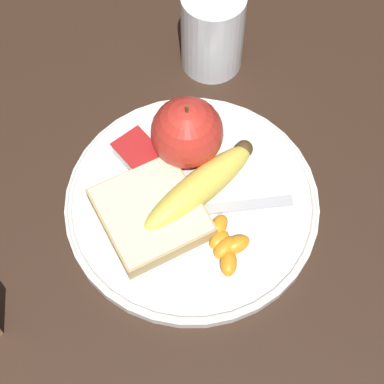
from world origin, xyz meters
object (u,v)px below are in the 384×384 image
object	(u,v)px
banana	(199,185)
jam_packet	(138,153)
plate	(192,202)
apple	(187,133)
fork	(190,212)
juice_glass	(212,33)
bread_slice	(151,213)

from	to	relation	value
banana	jam_packet	size ratio (longest dim) A/B	3.29
plate	apple	xyz separation A→B (m)	(0.05, -0.04, 0.04)
banana	jam_packet	bearing A→B (deg)	17.15
plate	apple	world-z (taller)	apple
plate	fork	xyz separation A→B (m)	(-0.01, 0.01, 0.01)
juice_glass	bread_slice	bearing A→B (deg)	123.62
apple	banana	bearing A→B (deg)	153.86
plate	juice_glass	xyz separation A→B (m)	(0.14, -0.15, 0.04)
juice_glass	apple	xyz separation A→B (m)	(-0.09, 0.11, 0.00)
apple	banana	distance (m)	0.06
plate	jam_packet	bearing A→B (deg)	8.69
juice_glass	apple	distance (m)	0.15
plate	juice_glass	distance (m)	0.21
banana	plate	bearing A→B (deg)	102.65
fork	juice_glass	bearing A→B (deg)	-104.10
plate	bread_slice	world-z (taller)	bread_slice
plate	jam_packet	world-z (taller)	jam_packet
apple	bread_slice	bearing A→B (deg)	115.69
plate	juice_glass	size ratio (longest dim) A/B	2.55
juice_glass	jam_packet	distance (m)	0.18
apple	fork	size ratio (longest dim) A/B	0.52
apple	jam_packet	xyz separation A→B (m)	(0.03, 0.05, -0.03)
juice_glass	apple	size ratio (longest dim) A/B	1.23
bread_slice	jam_packet	bearing A→B (deg)	-26.68
juice_glass	fork	world-z (taller)	juice_glass
apple	fork	distance (m)	0.09
banana	bread_slice	bearing A→B (deg)	81.07
fork	jam_packet	distance (m)	0.09
fork	jam_packet	bearing A→B (deg)	-56.70
bread_slice	fork	world-z (taller)	bread_slice
plate	banana	xyz separation A→B (m)	(0.00, -0.01, 0.02)
apple	juice_glass	bearing A→B (deg)	-51.44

